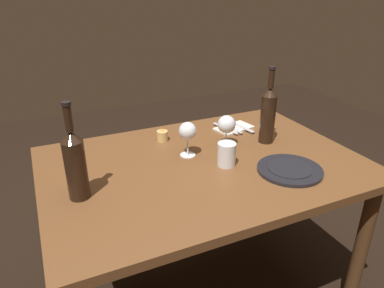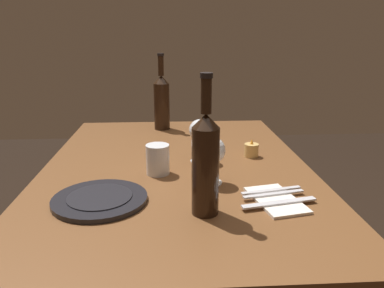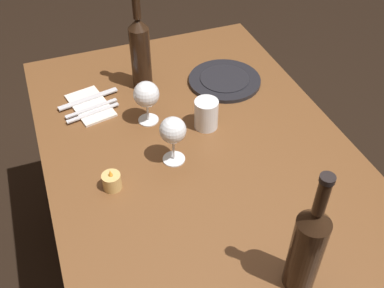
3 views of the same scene
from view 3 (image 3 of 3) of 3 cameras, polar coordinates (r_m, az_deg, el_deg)
ground_plane at (r=1.96m, az=0.39°, el=-16.19°), size 6.00×6.00×0.00m
dining_table at (r=1.44m, az=0.50°, el=-2.76°), size 1.30×0.90×0.74m
wine_glass_left at (r=1.26m, az=-2.42°, el=1.63°), size 0.08×0.08×0.15m
wine_glass_right at (r=1.41m, az=-5.74°, el=6.11°), size 0.08×0.08×0.15m
wine_bottle at (r=1.01m, az=14.25°, el=-12.35°), size 0.07×0.07×0.35m
wine_bottle_second at (r=1.56m, az=-6.50°, el=11.45°), size 0.07×0.07×0.35m
water_tumbler at (r=1.42m, az=1.79°, el=3.63°), size 0.08×0.08×0.10m
votive_candle at (r=1.26m, az=-10.00°, el=-4.67°), size 0.05×0.05×0.07m
dinner_plate at (r=1.64m, az=4.10°, el=7.98°), size 0.26×0.26×0.02m
folded_napkin at (r=1.56m, az=-12.62°, el=4.73°), size 0.21×0.15×0.01m
fork_inner at (r=1.54m, az=-12.47°, el=4.39°), size 0.05×0.18×0.00m
fork_outer at (r=1.52m, az=-12.29°, el=3.85°), size 0.05×0.18×0.00m
table_knife at (r=1.58m, az=-12.86°, el=5.54°), size 0.06×0.21×0.00m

